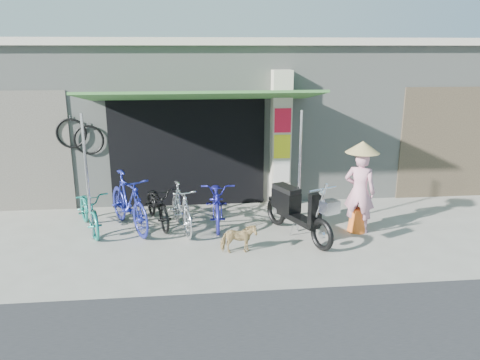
{
  "coord_description": "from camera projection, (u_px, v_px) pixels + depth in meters",
  "views": [
    {
      "loc": [
        -1.09,
        -7.6,
        3.44
      ],
      "look_at": [
        -0.2,
        1.0,
        1.0
      ],
      "focal_mm": 35.0,
      "sensor_mm": 36.0,
      "label": 1
    }
  ],
  "objects": [
    {
      "name": "bike_black",
      "position": [
        158.0,
        204.0,
        9.39
      ],
      "size": [
        1.04,
        1.7,
        0.85
      ],
      "primitive_type": "imported",
      "rotation": [
        0.0,
        0.0,
        0.32
      ],
      "color": "black",
      "rests_on": "ground"
    },
    {
      "name": "bike_blue",
      "position": [
        129.0,
        202.0,
        9.09
      ],
      "size": [
        1.34,
        1.91,
        1.13
      ],
      "primitive_type": "imported",
      "rotation": [
        0.0,
        0.0,
        0.48
      ],
      "color": "navy",
      "rests_on": "ground"
    },
    {
      "name": "bike_navy",
      "position": [
        218.0,
        201.0,
        9.41
      ],
      "size": [
        0.69,
        1.84,
        0.96
      ],
      "primitive_type": "imported",
      "rotation": [
        0.0,
        0.0,
        -0.03
      ],
      "color": "navy",
      "rests_on": "ground"
    },
    {
      "name": "nun",
      "position": [
        360.0,
        188.0,
        8.9
      ],
      "size": [
        0.7,
        0.64,
        1.78
      ],
      "rotation": [
        0.0,
        0.0,
        2.63
      ],
      "color": "pink",
      "rests_on": "ground"
    },
    {
      "name": "ground",
      "position": [
        257.0,
        249.0,
        8.32
      ],
      "size": [
        80.0,
        80.0,
        0.0
      ],
      "primitive_type": "plane",
      "color": "#9A968B",
      "rests_on": "ground"
    },
    {
      "name": "bike_silver",
      "position": [
        181.0,
        208.0,
        9.06
      ],
      "size": [
        0.81,
        1.61,
        0.93
      ],
      "primitive_type": "imported",
      "rotation": [
        0.0,
        0.0,
        0.25
      ],
      "color": "silver",
      "rests_on": "ground"
    },
    {
      "name": "bike_teal",
      "position": [
        89.0,
        210.0,
        9.05
      ],
      "size": [
        1.15,
        1.73,
        0.86
      ],
      "primitive_type": "imported",
      "rotation": [
        0.0,
        0.0,
        0.39
      ],
      "color": "#1D8374",
      "rests_on": "ground"
    },
    {
      "name": "neighbour_left",
      "position": [
        8.0,
        153.0,
        9.95
      ],
      "size": [
        2.6,
        0.06,
        2.6
      ],
      "primitive_type": "cube",
      "color": "#6B665B",
      "rests_on": "ground"
    },
    {
      "name": "street_dog",
      "position": [
        238.0,
        239.0,
        8.09
      ],
      "size": [
        0.63,
        0.31,
        0.52
      ],
      "primitive_type": "imported",
      "rotation": [
        0.0,
        0.0,
        1.61
      ],
      "color": "#94734E",
      "rests_on": "ground"
    },
    {
      "name": "awning",
      "position": [
        201.0,
        98.0,
        9.1
      ],
      "size": [
        4.6,
        1.88,
        2.72
      ],
      "color": "#376E31",
      "rests_on": "ground"
    },
    {
      "name": "neighbour_right",
      "position": [
        454.0,
        143.0,
        10.94
      ],
      "size": [
        2.6,
        0.06,
        2.6
      ],
      "primitive_type": "cube",
      "color": "brown",
      "rests_on": "ground"
    },
    {
      "name": "shop_pillar",
      "position": [
        280.0,
        139.0,
        10.34
      ],
      "size": [
        0.42,
        0.44,
        3.0
      ],
      "color": "beige",
      "rests_on": "ground"
    },
    {
      "name": "bicycle_shop",
      "position": [
        232.0,
        110.0,
        12.7
      ],
      "size": [
        12.3,
        5.3,
        3.66
      ],
      "color": "gray",
      "rests_on": "ground"
    },
    {
      "name": "moped",
      "position": [
        296.0,
        210.0,
        8.77
      ],
      "size": [
        1.0,
        1.9,
        1.14
      ],
      "rotation": [
        0.0,
        0.0,
        0.42
      ],
      "color": "black",
      "rests_on": "ground"
    }
  ]
}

